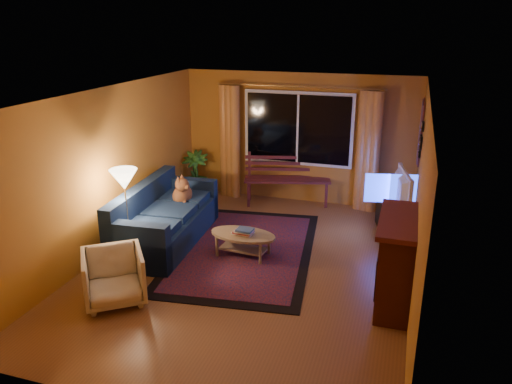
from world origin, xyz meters
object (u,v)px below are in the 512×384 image
(bench, at_px, (287,192))
(coffee_table, at_px, (243,245))
(sofa, at_px, (166,215))
(armchair, at_px, (114,275))
(tv_console, at_px, (394,221))
(floor_lamp, at_px, (127,215))

(bench, height_order, coffee_table, bench)
(sofa, xyz_separation_m, armchair, (0.20, -1.83, -0.09))
(armchair, relative_size, coffee_table, 0.74)
(armchair, xyz_separation_m, tv_console, (3.29, 3.20, -0.12))
(floor_lamp, relative_size, tv_console, 1.13)
(bench, xyz_separation_m, tv_console, (2.07, -0.94, 0.01))
(bench, relative_size, floor_lamp, 1.19)
(bench, bearing_deg, sofa, -136.72)
(bench, relative_size, sofa, 0.71)
(sofa, bearing_deg, floor_lamp, -114.10)
(sofa, distance_m, armchair, 1.84)
(coffee_table, bearing_deg, floor_lamp, -159.96)
(bench, xyz_separation_m, floor_lamp, (-1.68, -3.01, 0.45))
(bench, bearing_deg, tv_console, -39.61)
(bench, height_order, floor_lamp, floor_lamp)
(sofa, distance_m, floor_lamp, 0.78)
(sofa, distance_m, tv_console, 3.75)
(floor_lamp, xyz_separation_m, tv_console, (3.75, 2.07, -0.44))
(bench, distance_m, floor_lamp, 3.48)
(sofa, bearing_deg, armchair, -87.65)
(floor_lamp, relative_size, coffee_table, 1.36)
(bench, height_order, tv_console, tv_console)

